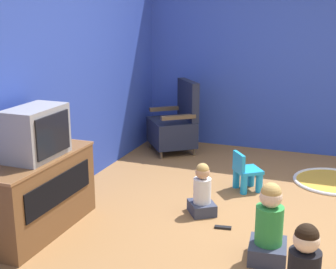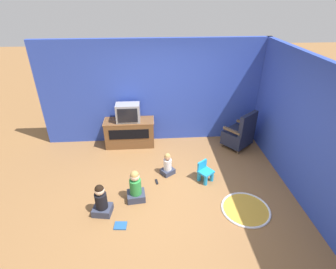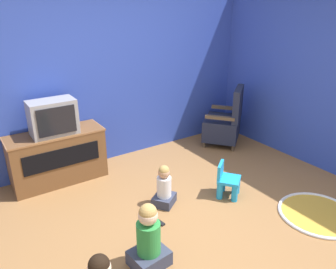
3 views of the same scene
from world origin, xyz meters
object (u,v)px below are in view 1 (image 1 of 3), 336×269
object	(u,v)px
child_watching_center	(202,192)
remote_control	(223,227)
tv_cabinet	(38,193)
television	(36,133)
yellow_kid_chair	(246,174)
child_watching_left	(269,227)
black_armchair	(175,125)

from	to	relation	value
child_watching_center	remote_control	world-z (taller)	child_watching_center
tv_cabinet	television	distance (m)	0.55
television	yellow_kid_chair	bearing A→B (deg)	-42.91
child_watching_left	child_watching_center	xyz separation A→B (m)	(0.64, 0.73, -0.06)
child_watching_left	black_armchair	bearing A→B (deg)	28.04
black_armchair	yellow_kid_chair	xyz separation A→B (m)	(-1.07, -1.21, -0.18)
yellow_kid_chair	remote_control	distance (m)	1.00
black_armchair	yellow_kid_chair	world-z (taller)	black_armchair
black_armchair	remote_control	xyz separation A→B (m)	(-2.06, -1.20, -0.36)
tv_cabinet	black_armchair	bearing A→B (deg)	-6.61
child_watching_left	remote_control	world-z (taller)	child_watching_left
child_watching_left	child_watching_center	size ratio (longest dim) A/B	1.27
yellow_kid_chair	child_watching_center	world-z (taller)	child_watching_center
remote_control	tv_cabinet	bearing A→B (deg)	12.50
child_watching_center	child_watching_left	bearing A→B (deg)	-166.25
yellow_kid_chair	child_watching_left	xyz separation A→B (m)	(-1.38, -0.46, 0.09)
tv_cabinet	child_watching_left	xyz separation A→B (m)	(0.21, -1.97, -0.08)
television	tv_cabinet	bearing A→B (deg)	90.00
tv_cabinet	black_armchair	world-z (taller)	black_armchair
television	child_watching_left	distance (m)	2.04
tv_cabinet	child_watching_center	distance (m)	1.51
tv_cabinet	television	bearing A→B (deg)	-90.00
child_watching_left	child_watching_center	bearing A→B (deg)	42.62
television	child_watching_left	xyz separation A→B (m)	(0.21, -1.93, -0.62)
tv_cabinet	remote_control	bearing A→B (deg)	-68.25
child_watching_left	child_watching_center	distance (m)	0.97
yellow_kid_chair	child_watching_left	size ratio (longest dim) A/B	0.66
tv_cabinet	black_armchair	xyz separation A→B (m)	(2.66, -0.31, 0.01)
black_armchair	child_watching_left	world-z (taller)	black_armchair
tv_cabinet	yellow_kid_chair	distance (m)	2.20
tv_cabinet	yellow_kid_chair	size ratio (longest dim) A/B	2.82
child_watching_left	tv_cabinet	bearing A→B (deg)	89.91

